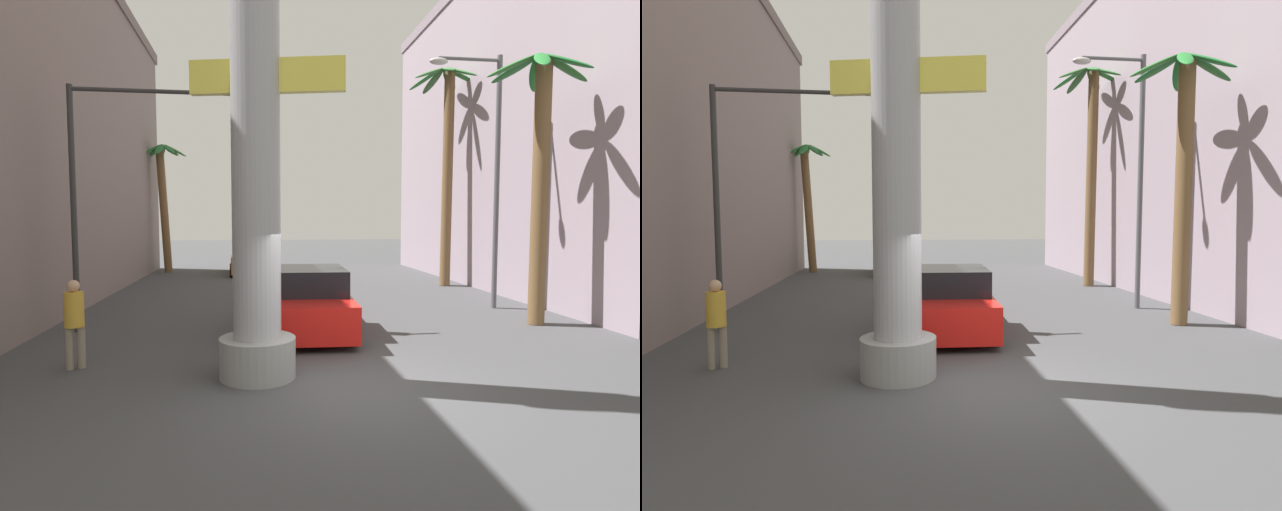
# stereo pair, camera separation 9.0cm
# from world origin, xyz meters

# --- Properties ---
(ground_plane) EXTENTS (90.87, 90.87, 0.00)m
(ground_plane) POSITION_xyz_m (0.00, 10.00, 0.00)
(ground_plane) COLOR #424244
(building_right) EXTENTS (7.18, 18.88, 12.78)m
(building_right) POSITION_xyz_m (10.72, 11.68, 6.40)
(building_right) COLOR #9E8C99
(building_right) RESTS_ON ground
(neon_sign_pole) EXTENTS (2.97, 1.33, 10.05)m
(neon_sign_pole) POSITION_xyz_m (-1.48, 0.87, 4.42)
(neon_sign_pole) COLOR #9E9EA3
(neon_sign_pole) RESTS_ON ground
(street_lamp) EXTENTS (2.26, 0.28, 7.59)m
(street_lamp) POSITION_xyz_m (5.49, 6.63, 4.53)
(street_lamp) COLOR #59595E
(street_lamp) RESTS_ON ground
(traffic_light_mast) EXTENTS (4.90, 0.32, 5.92)m
(traffic_light_mast) POSITION_xyz_m (-4.32, 5.00, 4.16)
(traffic_light_mast) COLOR #333333
(traffic_light_mast) RESTS_ON ground
(car_lead) EXTENTS (2.20, 5.19, 1.56)m
(car_lead) POSITION_xyz_m (-0.18, 4.56, 0.70)
(car_lead) COLOR black
(car_lead) RESTS_ON ground
(car_far) EXTENTS (2.01, 4.61, 1.56)m
(car_far) POSITION_xyz_m (-1.65, 17.56, 0.74)
(car_far) COLOR black
(car_far) RESTS_ON ground
(palm_tree_near_right) EXTENTS (2.64, 2.51, 7.00)m
(palm_tree_near_right) POSITION_xyz_m (5.82, 4.39, 4.14)
(palm_tree_near_right) COLOR brown
(palm_tree_near_right) RESTS_ON ground
(palm_tree_far_left) EXTENTS (2.33, 2.37, 6.47)m
(palm_tree_far_left) POSITION_xyz_m (-5.94, 18.34, 3.97)
(palm_tree_far_left) COLOR brown
(palm_tree_far_left) RESTS_ON ground
(palm_tree_mid_right) EXTENTS (2.93, 2.95, 8.86)m
(palm_tree_mid_right) POSITION_xyz_m (6.30, 11.88, 5.29)
(palm_tree_mid_right) COLOR brown
(palm_tree_mid_right) RESTS_ON ground
(pedestrian_curb_left) EXTENTS (0.44, 0.44, 1.64)m
(pedestrian_curb_left) POSITION_xyz_m (-4.80, 1.81, 0.95)
(pedestrian_curb_left) COLOR gray
(pedestrian_curb_left) RESTS_ON ground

